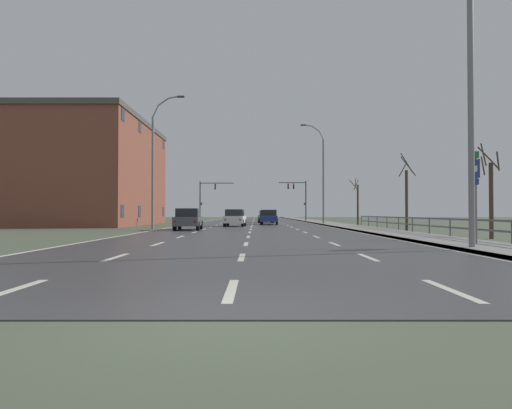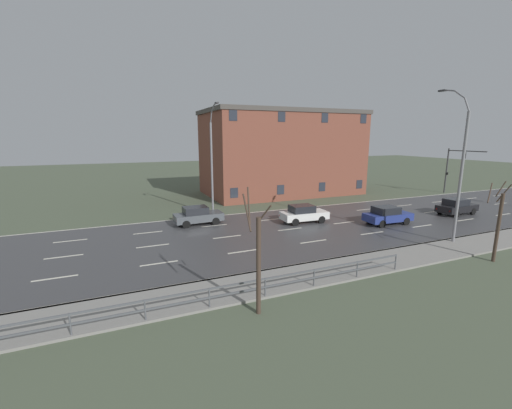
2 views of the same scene
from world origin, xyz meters
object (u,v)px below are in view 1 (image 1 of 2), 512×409
(street_lamp_foreground, at_px, (464,86))
(car_distant, at_px, (233,218))
(street_lamp_left_bank, at_px, (153,163))
(traffic_signal_left, at_px, (204,195))
(brick_building, at_px, (91,173))
(highway_sign, at_px, (473,186))
(traffic_signal_right, at_px, (297,194))
(car_far_left, at_px, (264,216))
(car_near_right, at_px, (267,217))
(street_lamp_midground, at_px, (320,175))
(car_far_right, at_px, (186,219))

(street_lamp_foreground, bearing_deg, car_distant, 108.66)
(street_lamp_left_bank, xyz_separation_m, traffic_signal_left, (0.46, 32.42, -1.17))
(car_distant, relative_size, brick_building, 0.21)
(highway_sign, distance_m, traffic_signal_right, 52.12)
(car_far_left, distance_m, brick_building, 21.10)
(car_distant, relative_size, car_near_right, 1.00)
(traffic_signal_left, relative_size, car_far_left, 1.41)
(street_lamp_midground, distance_m, car_far_left, 11.15)
(car_distant, bearing_deg, car_far_right, -105.81)
(street_lamp_left_bank, distance_m, highway_sign, 24.68)
(traffic_signal_right, height_order, brick_building, brick_building)
(highway_sign, distance_m, brick_building, 39.57)
(street_lamp_left_bank, bearing_deg, street_lamp_foreground, -53.45)
(street_lamp_midground, relative_size, car_near_right, 2.57)
(street_lamp_left_bank, relative_size, traffic_signal_right, 1.72)
(street_lamp_left_bank, distance_m, car_near_right, 16.42)
(street_lamp_midground, bearing_deg, traffic_signal_right, 91.50)
(car_distant, height_order, brick_building, brick_building)
(car_far_right, height_order, car_near_right, same)
(highway_sign, relative_size, traffic_signal_left, 0.59)
(traffic_signal_left, xyz_separation_m, car_far_left, (8.60, -10.61, -3.10))
(traffic_signal_left, distance_m, brick_building, 22.63)
(traffic_signal_left, bearing_deg, traffic_signal_right, 3.77)
(street_lamp_midground, distance_m, car_near_right, 7.21)
(car_far_right, bearing_deg, brick_building, 128.41)
(traffic_signal_left, height_order, car_far_left, traffic_signal_left)
(traffic_signal_right, height_order, traffic_signal_left, traffic_signal_right)
(highway_sign, xyz_separation_m, traffic_signal_left, (-15.36, 51.15, 1.66))
(highway_sign, xyz_separation_m, car_far_right, (-12.90, 16.52, -1.44))
(street_lamp_foreground, relative_size, street_lamp_midground, 1.05)
(car_distant, relative_size, car_far_right, 1.01)
(street_lamp_midground, relative_size, car_far_left, 2.57)
(traffic_signal_right, xyz_separation_m, brick_building, (-23.36, -21.41, 1.27))
(street_lamp_midground, xyz_separation_m, car_far_right, (-11.95, -15.60, -4.45))
(car_near_right, height_order, brick_building, brick_building)
(street_lamp_midground, height_order, traffic_signal_left, street_lamp_midground)
(car_far_left, xyz_separation_m, car_near_right, (0.16, -8.91, 0.00))
(street_lamp_foreground, bearing_deg, highway_sign, 56.08)
(street_lamp_left_bank, relative_size, highway_sign, 2.97)
(traffic_signal_right, distance_m, traffic_signal_left, 13.92)
(car_far_left, relative_size, car_far_right, 1.01)
(street_lamp_midground, height_order, car_far_right, street_lamp_midground)
(car_distant, height_order, car_far_left, same)
(street_lamp_midground, distance_m, car_distant, 12.14)
(street_lamp_foreground, xyz_separation_m, traffic_signal_right, (-0.55, 53.44, -1.43))
(car_far_left, height_order, brick_building, brick_building)
(street_lamp_left_bank, distance_m, car_distant, 9.79)
(street_lamp_midground, bearing_deg, street_lamp_left_bank, -137.99)
(street_lamp_foreground, distance_m, highway_sign, 3.68)
(highway_sign, relative_size, traffic_signal_right, 0.58)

